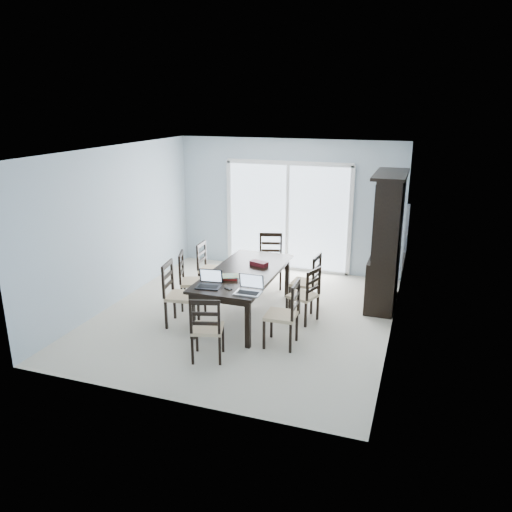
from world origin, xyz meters
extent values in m
plane|color=beige|center=(0.00, 0.00, 0.00)|extent=(5.00, 5.00, 0.00)
plane|color=white|center=(0.00, 0.00, 2.60)|extent=(5.00, 5.00, 0.00)
cube|color=#ACBFCD|center=(0.00, 2.50, 1.30)|extent=(4.50, 0.02, 2.60)
cube|color=#ACBFCD|center=(-2.25, 0.00, 1.30)|extent=(0.02, 5.00, 2.60)
cube|color=#ACBFCD|center=(2.25, 0.00, 1.30)|extent=(0.02, 5.00, 2.60)
cube|color=gray|center=(0.00, 3.50, -0.05)|extent=(4.50, 2.00, 0.10)
cube|color=#99999E|center=(0.00, 4.50, 0.55)|extent=(4.50, 0.06, 1.10)
cube|color=black|center=(0.00, 0.00, 0.73)|extent=(1.00, 2.20, 0.04)
cube|color=black|center=(0.00, 0.00, 0.67)|extent=(0.88, 2.08, 0.10)
cube|color=black|center=(-0.42, -1.00, 0.34)|extent=(0.07, 0.07, 0.69)
cube|color=black|center=(0.42, -1.00, 0.34)|extent=(0.07, 0.07, 0.69)
cube|color=black|center=(-0.42, 1.00, 0.34)|extent=(0.07, 0.07, 0.69)
cube|color=black|center=(0.42, 1.00, 0.34)|extent=(0.07, 0.07, 0.69)
cube|color=black|center=(2.01, 1.25, 0.42)|extent=(0.45, 1.30, 0.85)
cube|color=black|center=(2.04, 1.25, 1.50)|extent=(0.38, 1.30, 1.30)
cube|color=black|center=(2.01, 1.25, 2.17)|extent=(0.50, 1.38, 0.05)
cube|color=black|center=(1.84, 0.83, 1.50)|extent=(0.02, 0.36, 1.18)
cube|color=black|center=(1.84, 1.25, 1.50)|extent=(0.02, 0.36, 1.18)
cube|color=black|center=(1.84, 1.67, 1.50)|extent=(0.02, 0.36, 1.18)
cube|color=silver|center=(0.00, 2.48, 1.05)|extent=(2.40, 0.02, 2.10)
cube|color=white|center=(0.00, 2.46, 2.14)|extent=(2.52, 0.05, 0.08)
cube|color=white|center=(0.00, 2.46, 1.05)|extent=(0.06, 0.05, 2.10)
cube|color=white|center=(0.00, 2.46, 0.03)|extent=(2.52, 0.05, 0.05)
cube|color=black|center=(-1.00, -0.46, 0.22)|extent=(0.04, 0.04, 0.44)
cube|color=black|center=(-0.94, -0.84, 0.22)|extent=(0.04, 0.04, 0.44)
cube|color=black|center=(-0.62, -0.40, 0.22)|extent=(0.04, 0.04, 0.44)
cube|color=black|center=(-0.56, -0.78, 0.22)|extent=(0.04, 0.04, 0.44)
cube|color=#D3B68D|center=(-0.78, -0.62, 0.46)|extent=(0.49, 0.49, 0.05)
cube|color=black|center=(-1.13, 0.16, 0.21)|extent=(0.04, 0.04, 0.42)
cube|color=black|center=(-1.01, -0.19, 0.21)|extent=(0.04, 0.04, 0.42)
cube|color=black|center=(-0.79, 0.29, 0.21)|extent=(0.04, 0.04, 0.42)
cube|color=black|center=(-0.66, -0.06, 0.21)|extent=(0.04, 0.04, 0.42)
cube|color=#D3B68D|center=(-0.90, 0.05, 0.44)|extent=(0.52, 0.52, 0.05)
cube|color=black|center=(-1.08, 0.94, 0.20)|extent=(0.03, 0.03, 0.40)
cube|color=black|center=(-1.07, 0.59, 0.20)|extent=(0.03, 0.03, 0.40)
cube|color=black|center=(-0.73, 0.96, 0.20)|extent=(0.03, 0.03, 0.40)
cube|color=black|center=(-0.71, 0.60, 0.20)|extent=(0.03, 0.03, 0.40)
cube|color=#D3B68D|center=(-0.90, 0.77, 0.42)|extent=(0.41, 0.41, 0.05)
cube|color=black|center=(1.02, -0.96, 0.21)|extent=(0.04, 0.04, 0.42)
cube|color=black|center=(1.01, -0.58, 0.21)|extent=(0.04, 0.04, 0.42)
cube|color=black|center=(0.64, -0.97, 0.21)|extent=(0.04, 0.04, 0.42)
cube|color=black|center=(0.63, -0.59, 0.21)|extent=(0.04, 0.04, 0.42)
cube|color=#D3B68D|center=(0.82, -0.78, 0.45)|extent=(0.42, 0.42, 0.05)
cube|color=black|center=(1.02, -0.10, 0.19)|extent=(0.04, 0.04, 0.39)
cube|color=black|center=(1.13, 0.22, 0.19)|extent=(0.04, 0.04, 0.39)
cube|color=black|center=(0.69, 0.01, 0.19)|extent=(0.04, 0.04, 0.39)
cube|color=black|center=(0.81, 0.33, 0.19)|extent=(0.04, 0.04, 0.39)
cube|color=#D3B68D|center=(0.91, 0.12, 0.41)|extent=(0.48, 0.48, 0.05)
cube|color=black|center=(0.99, 0.41, 0.21)|extent=(0.04, 0.04, 0.41)
cube|color=black|center=(1.02, 0.77, 0.21)|extent=(0.04, 0.04, 0.41)
cube|color=black|center=(0.63, 0.44, 0.21)|extent=(0.04, 0.04, 0.41)
cube|color=black|center=(0.66, 0.80, 0.21)|extent=(0.04, 0.04, 0.41)
cube|color=#D3B68D|center=(0.82, 0.61, 0.44)|extent=(0.44, 0.44, 0.05)
cube|color=black|center=(-0.10, -1.67, 0.20)|extent=(0.04, 0.04, 0.40)
cube|color=black|center=(0.24, -1.57, 0.20)|extent=(0.04, 0.04, 0.40)
cube|color=black|center=(-0.20, -1.33, 0.20)|extent=(0.04, 0.04, 0.40)
cube|color=black|center=(0.14, -1.23, 0.20)|extent=(0.04, 0.04, 0.40)
cube|color=#D3B68D|center=(0.02, -1.45, 0.43)|extent=(0.49, 0.49, 0.05)
cube|color=black|center=(0.12, 1.62, 0.22)|extent=(0.04, 0.04, 0.43)
cube|color=black|center=(-0.25, 1.52, 0.22)|extent=(0.04, 0.04, 0.43)
cube|color=black|center=(0.22, 1.26, 0.22)|extent=(0.04, 0.04, 0.43)
cube|color=black|center=(-0.14, 1.15, 0.22)|extent=(0.04, 0.04, 0.43)
cube|color=#D3B68D|center=(-0.01, 1.39, 0.46)|extent=(0.52, 0.52, 0.05)
cube|color=black|center=(-0.23, -0.83, 0.76)|extent=(0.37, 0.28, 0.02)
cube|color=silver|center=(-0.23, -0.83, 0.88)|extent=(0.30, 0.08, 0.18)
cube|color=#BABABC|center=(0.38, -0.88, 0.76)|extent=(0.36, 0.26, 0.02)
cube|color=silver|center=(0.38, -0.88, 0.88)|extent=(0.32, 0.05, 0.19)
cube|color=maroon|center=(-0.10, -0.40, 0.77)|extent=(0.30, 0.26, 0.03)
cube|color=gold|center=(-0.09, -0.40, 0.79)|extent=(0.35, 0.31, 0.01)
cube|color=black|center=(0.06, -0.80, 0.76)|extent=(0.12, 0.09, 0.01)
cube|color=#4D0F13|center=(0.13, 0.32, 0.79)|extent=(0.31, 0.22, 0.07)
cube|color=brown|center=(-0.81, 3.60, 0.43)|extent=(1.93, 1.77, 0.87)
cube|color=gray|center=(-0.81, 3.60, 0.90)|extent=(1.99, 1.82, 0.06)
camera|label=1|loc=(2.56, -6.86, 3.27)|focal=35.00mm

